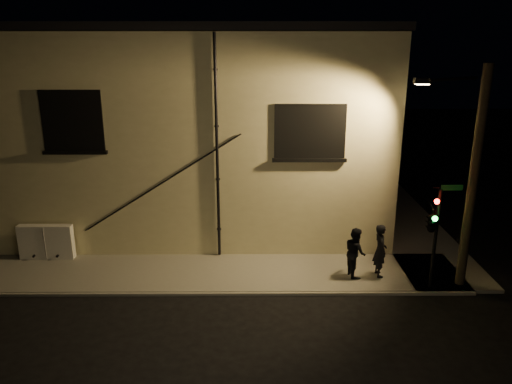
{
  "coord_description": "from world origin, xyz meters",
  "views": [
    {
      "loc": [
        -0.49,
        -14.99,
        8.3
      ],
      "look_at": [
        -0.38,
        1.8,
        3.06
      ],
      "focal_mm": 35.0,
      "sensor_mm": 36.0,
      "label": 1
    }
  ],
  "objects_px": {
    "utility_cabinet": "(46,242)",
    "traffic_signal": "(432,221)",
    "streetlamp_pole": "(470,176)",
    "pedestrian_a": "(380,250)",
    "pedestrian_b": "(355,252)"
  },
  "relations": [
    {
      "from": "traffic_signal",
      "to": "streetlamp_pole",
      "type": "distance_m",
      "value": 1.92
    },
    {
      "from": "utility_cabinet",
      "to": "traffic_signal",
      "type": "relative_size",
      "value": 0.56
    },
    {
      "from": "utility_cabinet",
      "to": "traffic_signal",
      "type": "bearing_deg",
      "value": -10.35
    },
    {
      "from": "utility_cabinet",
      "to": "streetlamp_pole",
      "type": "xyz_separation_m",
      "value": [
        15.0,
        -2.1,
        3.18
      ]
    },
    {
      "from": "utility_cabinet",
      "to": "traffic_signal",
      "type": "distance_m",
      "value": 14.11
    },
    {
      "from": "utility_cabinet",
      "to": "pedestrian_a",
      "type": "distance_m",
      "value": 12.51
    },
    {
      "from": "utility_cabinet",
      "to": "pedestrian_a",
      "type": "relative_size",
      "value": 1.06
    },
    {
      "from": "pedestrian_a",
      "to": "streetlamp_pole",
      "type": "height_order",
      "value": "streetlamp_pole"
    },
    {
      "from": "utility_cabinet",
      "to": "pedestrian_b",
      "type": "distance_m",
      "value": 11.64
    },
    {
      "from": "streetlamp_pole",
      "to": "pedestrian_a",
      "type": "bearing_deg",
      "value": 167.59
    },
    {
      "from": "pedestrian_b",
      "to": "traffic_signal",
      "type": "bearing_deg",
      "value": -123.61
    },
    {
      "from": "pedestrian_b",
      "to": "streetlamp_pole",
      "type": "relative_size",
      "value": 0.24
    },
    {
      "from": "streetlamp_pole",
      "to": "traffic_signal",
      "type": "bearing_deg",
      "value": -161.6
    },
    {
      "from": "pedestrian_a",
      "to": "pedestrian_b",
      "type": "distance_m",
      "value": 0.87
    },
    {
      "from": "pedestrian_a",
      "to": "traffic_signal",
      "type": "height_order",
      "value": "traffic_signal"
    }
  ]
}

